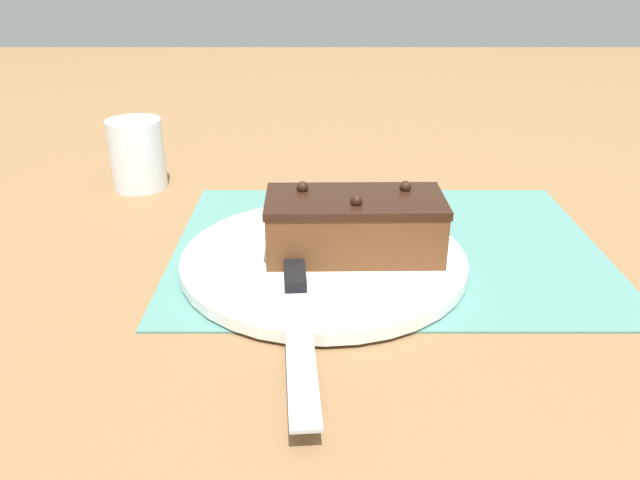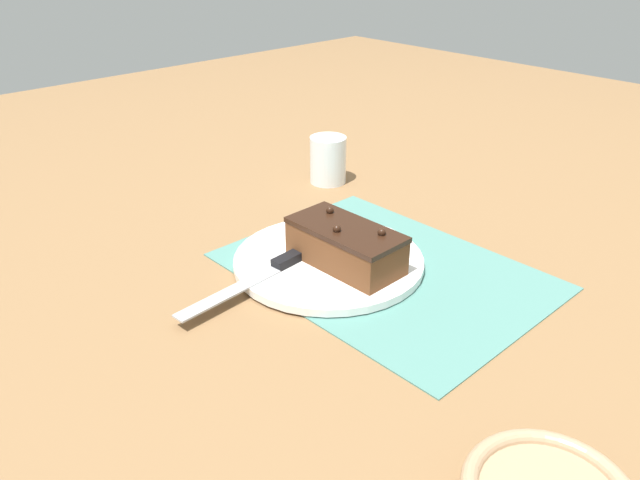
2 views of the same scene
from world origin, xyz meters
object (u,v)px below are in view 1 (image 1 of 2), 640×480
Objects in this scene: serving_knife at (297,292)px; drinking_glass at (138,154)px; chocolate_cake at (355,225)px; cake_plate at (325,259)px.

serving_knife is 0.40m from drinking_glass.
drinking_glass is at bearing 140.13° from chocolate_cake.
cake_plate is 1.13× the size of serving_knife.
cake_plate is 0.35m from drinking_glass.
cake_plate is 3.09× the size of drinking_glass.
drinking_glass is (-0.25, 0.24, 0.04)m from cake_plate.
chocolate_cake is 0.36m from drinking_glass.
serving_knife is 2.75× the size of drinking_glass.
chocolate_cake is at bearing -125.62° from serving_knife.
serving_knife is at bearing -106.09° from cake_plate.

